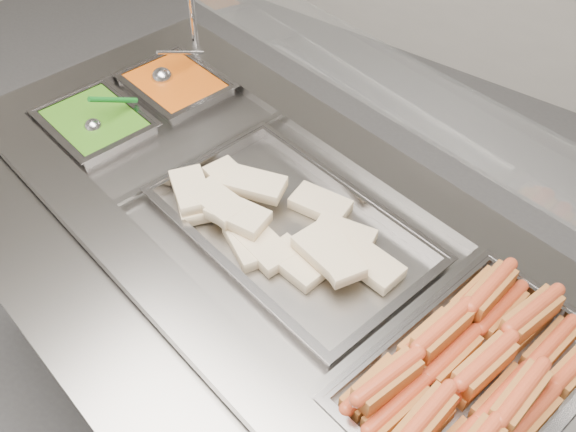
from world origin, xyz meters
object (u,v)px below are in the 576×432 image
Objects in this scene: serving_spoon at (97,122)px; pan_hotdogs at (473,384)px; sneeze_guard at (344,55)px; pan_wraps at (291,232)px; steam_counter at (277,315)px; ladle at (164,76)px.

pan_hotdogs is at bearing -4.74° from serving_spoon.
pan_wraps is at bearing -86.28° from sneeze_guard.
steam_counter is at bearing 168.37° from pan_wraps.
pan_hotdogs is at bearing -17.32° from ladle.
steam_counter is at bearing -22.42° from ladle.
pan_wraps is (-0.51, 0.10, 0.01)m from pan_hotdogs.
sneeze_guard is 0.41m from pan_wraps.
pan_wraps is at bearing 0.89° from serving_spoon.
serving_spoon is at bearing -179.11° from pan_wraps.
pan_wraps is (0.05, -0.01, 0.39)m from steam_counter.
pan_wraps reaches higher than steam_counter.
sneeze_guard reaches higher than ladle.
serving_spoon reaches higher than steam_counter.
steam_counter is 0.68m from pan_hotdogs.
ladle is 0.26m from serving_spoon.
sneeze_guard is 0.73m from serving_spoon.
sneeze_guard reaches higher than serving_spoon.
serving_spoon reaches higher than pan_wraps.
ladle is at bearing 162.68° from pan_hotdogs.
pan_hotdogs is 3.35× the size of serving_spoon.
pan_wraps is 0.63m from serving_spoon.
ladle is at bearing 158.43° from pan_wraps.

